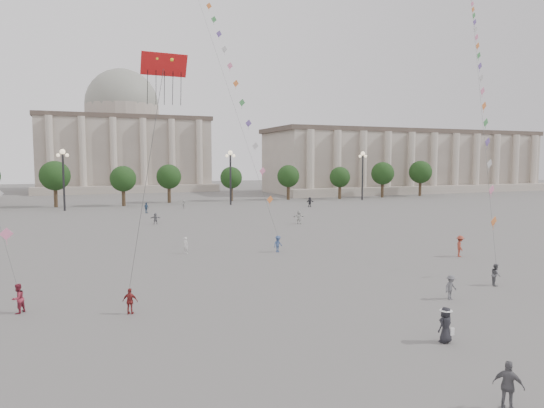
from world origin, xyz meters
name	(u,v)px	position (x,y,z in m)	size (l,w,h in m)	color
ground	(347,331)	(0.00, 0.00, 0.00)	(360.00, 360.00, 0.00)	#5D5B58
hall_east	(408,161)	(75.00, 93.89, 8.43)	(84.00, 26.22, 17.20)	#9E9285
hall_central	(123,142)	(0.00, 129.22, 14.23)	(48.30, 34.30, 35.50)	#9E9285
tree_row	(147,177)	(0.00, 78.00, 5.39)	(137.12, 5.12, 8.00)	#3B2E1D
lamp_post_mid_west	(63,168)	(-15.00, 70.00, 7.35)	(2.00, 0.90, 10.65)	#262628
lamp_post_mid_east	(230,167)	(15.00, 70.00, 7.35)	(2.00, 0.90, 10.65)	#262628
lamp_post_far_east	(363,167)	(45.00, 70.00, 7.35)	(2.00, 0.90, 10.65)	#262628
person_crowd_0	(146,208)	(-2.32, 60.94, 0.88)	(1.03, 0.43, 1.76)	#355377
person_crowd_4	(184,204)	(4.97, 66.30, 0.77)	(1.42, 0.45, 1.53)	#B9BAB5
person_crowd_6	(451,287)	(9.00, 2.57, 0.78)	(1.01, 0.58, 1.56)	#5A5A5E
person_crowd_7	(299,217)	(15.38, 39.04, 0.94)	(1.74, 0.55, 1.88)	silver
person_crowd_8	(460,246)	(19.41, 13.00, 0.97)	(1.25, 0.72, 1.94)	#983929
person_crowd_9	(310,202)	(27.54, 60.38, 0.93)	(1.73, 0.55, 1.86)	black
person_crowd_12	(155,218)	(-2.94, 46.18, 0.78)	(1.45, 0.46, 1.56)	slate
person_crowd_13	(186,245)	(-3.38, 23.68, 0.78)	(0.57, 0.37, 1.55)	silver
tourist_0	(130,301)	(-9.99, 7.00, 0.74)	(0.87, 0.36, 1.49)	maroon
tourist_3	(508,386)	(1.24, -8.89, 0.88)	(1.03, 0.43, 1.76)	#5A595E
kite_flyer_0	(18,299)	(-15.93, 9.51, 0.86)	(0.83, 0.65, 1.71)	maroon
kite_flyer_1	(278,244)	(4.91, 21.13, 0.79)	(1.02, 0.59, 1.58)	#354A77
kite_flyer_2	(496,275)	(14.34, 4.13, 0.77)	(0.75, 0.58, 1.54)	#56575B
hat_person	(446,324)	(3.64, -3.05, 0.90)	(0.95, 0.74, 1.72)	black
dragon_kite	(164,81)	(-8.48, 3.10, 12.55)	(2.22, 2.31, 12.58)	red
kite_train_east	(478,51)	(32.38, 25.11, 21.71)	(33.69, 38.57, 64.23)	#3F3F3F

